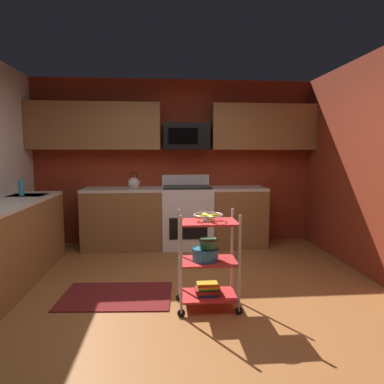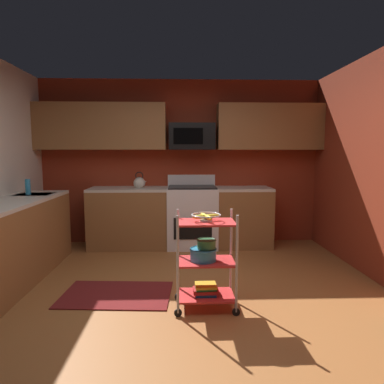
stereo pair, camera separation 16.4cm
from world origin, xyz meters
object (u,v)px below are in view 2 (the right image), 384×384
Objects in this scene: mixing_bowl_large at (203,254)px; mixing_bowl_small at (206,244)px; kettle at (139,183)px; fruit_bowl at (206,216)px; book_stack at (206,289)px; rolling_cart at (206,261)px; dish_soap_bottle at (28,187)px; microwave at (192,137)px; oven_range at (192,216)px.

mixing_bowl_small reaches higher than mixing_bowl_large.
mixing_bowl_large is at bearing -68.88° from kettle.
fruit_bowl is at bearing 0.00° from mixing_bowl_large.
rolling_cart is at bearing -14.04° from book_stack.
kettle is at bearing 111.12° from mixing_bowl_large.
dish_soap_bottle reaches higher than book_stack.
rolling_cart is (0.05, -2.26, -1.25)m from microwave.
mixing_bowl_small is at bearing 55.30° from rolling_cart.
microwave reaches higher than dish_soap_bottle.
oven_range reaches higher than mixing_bowl_small.
mixing_bowl_small is at bearing -88.58° from microwave.
microwave is at bearing 7.68° from kettle.
kettle reaches higher than rolling_cart.
kettle reaches higher than fruit_bowl.
microwave is 2.57× the size of fruit_bowl.
book_stack is at bearing -31.41° from dish_soap_bottle.
rolling_cart is 0.17m from mixing_bowl_small.
microwave is 2.93× the size of book_stack.
mixing_bowl_large is 0.10m from mixing_bowl_small.
microwave is at bearing 23.60° from dish_soap_bottle.
dish_soap_bottle is (-2.17, 1.33, 0.57)m from rolling_cart.
rolling_cart is 0.42m from fruit_bowl.
book_stack is (0.03, 0.00, -0.34)m from mixing_bowl_large.
oven_range is 1.23m from microwave.
mixing_bowl_large is (0.03, -2.26, -1.18)m from microwave.
fruit_bowl is 0.70m from book_stack.
fruit_bowl is at bearing -31.41° from dish_soap_bottle.
kettle is at bearing -172.32° from microwave.
fruit_bowl is 2.55m from dish_soap_bottle.
rolling_cart is 3.47× the size of kettle.
dish_soap_bottle reaches higher than mixing_bowl_small.
kettle is 1.55m from dish_soap_bottle.
microwave is 2.42m from dish_soap_bottle.
oven_range is at bearing 21.19° from dish_soap_bottle.
microwave reaches higher than mixing_bowl_large.
kettle reaches higher than dish_soap_bottle.
microwave is at bearing 90.65° from mixing_bowl_large.
dish_soap_bottle is (-2.18, 1.32, 0.40)m from mixing_bowl_small.
fruit_bowl is 1.03× the size of kettle.
microwave is at bearing 91.29° from book_stack.
fruit_bowl is 1.08× the size of mixing_bowl_large.
dish_soap_bottle is (-1.32, -0.82, 0.02)m from kettle.
oven_range reaches higher than fruit_bowl.
mixing_bowl_large is at bearing -89.33° from oven_range.
book_stack is at bearing -88.71° from microwave.
oven_range is 6.04× the size of mixing_bowl_small.
kettle is 1.32× the size of dish_soap_bottle.
fruit_bowl reaches higher than book_stack.
kettle is (-0.80, -0.11, -0.70)m from microwave.
book_stack is 1.19× the size of dish_soap_bottle.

